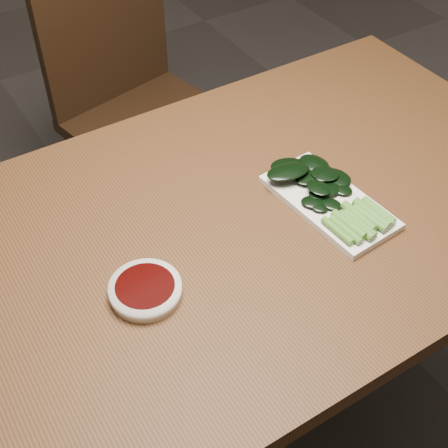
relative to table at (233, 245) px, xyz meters
The scene contains 6 objects.
ground 0.68m from the table, ahead, with size 6.00×6.00×0.00m, color #2D2B2A.
table is the anchor object (origin of this frame).
chair_far 0.86m from the table, 77.83° to the left, with size 0.52×0.52×0.89m.
sauce_bowl 0.25m from the table, 161.46° to the right, with size 0.12×0.12×0.02m.
serving_plate 0.20m from the table, 19.73° to the right, with size 0.15×0.28×0.01m.
gai_lan 0.21m from the table, 15.55° to the right, with size 0.16×0.28×0.03m.
Camera 1 is at (-0.46, -0.70, 1.57)m, focal length 50.00 mm.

